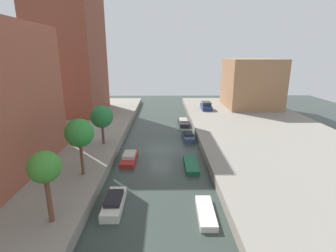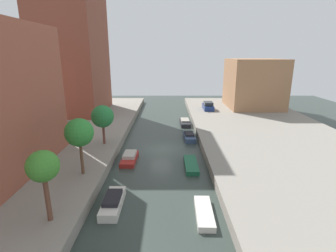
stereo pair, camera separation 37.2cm
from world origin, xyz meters
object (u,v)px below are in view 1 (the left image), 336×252
moored_boat_right_3 (188,136)px  moored_boat_right_4 (183,122)px  parked_car (206,106)px  moored_boat_left_1 (114,203)px  moored_boat_left_2 (129,158)px  moored_boat_right_2 (191,165)px  street_tree_1 (79,133)px  moored_boat_right_1 (206,212)px  apartment_tower_far (69,42)px  low_block_right (251,83)px  street_tree_0 (45,168)px  street_tree_2 (102,117)px

moored_boat_right_3 → moored_boat_right_4: bearing=90.8°
parked_car → moored_boat_right_4: (-4.92, -7.39, -1.26)m
moored_boat_left_1 → moored_boat_right_4: bearing=73.4°
moored_boat_right_4 → moored_boat_left_1: bearing=-106.6°
moored_boat_left_2 → moored_boat_right_2: (6.67, -1.58, -0.12)m
street_tree_1 → moored_boat_left_1: size_ratio=1.25×
moored_boat_right_3 → moored_boat_right_1: bearing=-91.0°
apartment_tower_far → low_block_right: 35.08m
street_tree_0 → moored_boat_right_4: bearing=68.6°
moored_boat_right_2 → apartment_tower_far: bearing=130.7°
moored_boat_left_2 → street_tree_0: bearing=-106.2°
parked_car → street_tree_0: bearing=-114.3°
apartment_tower_far → moored_boat_right_2: 32.37m
parked_car → moored_boat_right_2: size_ratio=1.00×
street_tree_0 → moored_boat_right_3: 22.36m
street_tree_1 → parked_car: 31.72m
street_tree_1 → moored_boat_right_1: bearing=-25.1°
moored_boat_left_1 → moored_boat_right_2: bearing=47.5°
moored_boat_left_2 → apartment_tower_far: bearing=121.2°
apartment_tower_far → moored_boat_right_2: (19.31, -22.44, -13.10)m
street_tree_2 → moored_boat_left_2: size_ratio=1.17×
low_block_right → street_tree_2: bearing=-138.4°
street_tree_2 → moored_boat_right_2: 11.79m
moored_boat_left_2 → moored_boat_left_1: bearing=-90.0°
parked_car → street_tree_2: bearing=-128.4°
parked_car → moored_boat_right_3: (-4.81, -15.01, -1.24)m
apartment_tower_far → moored_boat_left_2: size_ratio=6.19×
street_tree_1 → street_tree_2: (0.00, 8.03, -0.52)m
street_tree_0 → parked_car: street_tree_0 is taller
street_tree_2 → moored_boat_left_1: street_tree_2 is taller
street_tree_0 → moored_boat_left_1: bearing=40.6°
street_tree_2 → moored_boat_right_1: street_tree_2 is taller
apartment_tower_far → moored_boat_right_4: 24.32m
apartment_tower_far → street_tree_1: 28.85m
low_block_right → parked_car: 10.51m
parked_car → moored_boat_right_2: (-5.34, -23.96, -1.41)m
apartment_tower_far → parked_car: size_ratio=5.66×
low_block_right → moored_boat_right_4: low_block_right is taller
moored_boat_left_2 → street_tree_2: bearing=139.8°
moored_boat_right_3 → parked_car: bearing=72.2°
street_tree_1 → moored_boat_right_3: street_tree_1 is taller
street_tree_2 → moored_boat_right_2: street_tree_2 is taller
street_tree_1 → parked_car: (15.44, 27.51, -3.21)m
street_tree_1 → moored_boat_right_1: 12.31m
moored_boat_right_4 → parked_car: bearing=56.4°
low_block_right → moored_boat_left_2: size_ratio=2.65×
apartment_tower_far → street_tree_1: bearing=-70.5°
moored_boat_right_3 → street_tree_0: bearing=-119.0°
apartment_tower_far → street_tree_1: (9.21, -25.99, -8.48)m
street_tree_2 → moored_boat_left_1: (3.43, -11.77, -3.92)m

